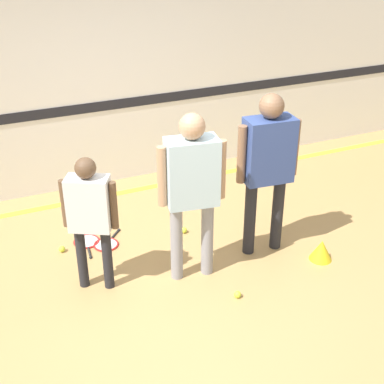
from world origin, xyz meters
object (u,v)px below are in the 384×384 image
racket_second_spare (107,244)px  training_cone (321,250)px  person_student_left (90,211)px  tennis_ball_stray_left (184,230)px  person_instructor (192,181)px  tennis_ball_near_instructor (237,295)px  racket_spare_on_floor (87,242)px  person_student_right (268,158)px  tennis_ball_by_spare_racket (62,249)px

racket_second_spare → training_cone: 2.22m
person_student_left → tennis_ball_stray_left: size_ratio=19.89×
person_student_left → training_cone: person_student_left is taller
person_instructor → racket_second_spare: 1.45m
training_cone → tennis_ball_near_instructor: bearing=-169.4°
person_instructor → person_student_left: bearing=176.0°
racket_spare_on_floor → tennis_ball_near_instructor: tennis_ball_near_instructor is taller
person_student_right → tennis_ball_by_spare_racket: (-1.91, 0.79, -1.00)m
person_student_right → tennis_ball_stray_left: bearing=-39.5°
tennis_ball_near_instructor → tennis_ball_by_spare_racket: bearing=133.3°
person_student_left → tennis_ball_stray_left: person_student_left is taller
person_student_right → racket_spare_on_floor: 2.11m
racket_spare_on_floor → racket_second_spare: 0.22m
person_instructor → tennis_ball_stray_left: person_instructor is taller
racket_spare_on_floor → training_cone: size_ratio=2.10×
racket_second_spare → person_student_left: bearing=-160.5°
racket_spare_on_floor → tennis_ball_by_spare_racket: size_ratio=7.32×
tennis_ball_by_spare_racket → training_cone: training_cone is taller
tennis_ball_by_spare_racket → training_cone: 2.65m
tennis_ball_by_spare_racket → training_cone: (2.37, -1.19, 0.08)m
person_student_right → racket_spare_on_floor: person_student_right is taller
person_student_right → tennis_ball_stray_left: 1.33m
person_student_left → training_cone: size_ratio=5.70×
training_cone → tennis_ball_by_spare_racket: bearing=153.3°
person_student_right → tennis_ball_near_instructor: 1.31m
person_instructor → tennis_ball_stray_left: size_ratio=24.83×
racket_second_spare → training_cone: training_cone is taller
tennis_ball_stray_left → racket_spare_on_floor: bearing=167.2°
tennis_ball_near_instructor → training_cone: 1.08m
racket_second_spare → tennis_ball_by_spare_racket: 0.47m
person_student_left → racket_second_spare: 1.06m
person_student_right → tennis_ball_near_instructor: person_student_right is taller
racket_spare_on_floor → tennis_ball_by_spare_racket: 0.28m
racket_spare_on_floor → person_instructor: bearing=46.3°
person_instructor → tennis_ball_stray_left: 1.24m
person_student_left → tennis_ball_stray_left: 1.46m
tennis_ball_by_spare_racket → tennis_ball_stray_left: 1.31m
racket_spare_on_floor → racket_second_spare: size_ratio=1.12×
tennis_ball_by_spare_racket → tennis_ball_stray_left: (1.30, -0.17, 0.00)m
person_instructor → person_student_right: person_student_right is taller
racket_second_spare → tennis_ball_stray_left: (0.84, -0.12, 0.02)m
tennis_ball_near_instructor → tennis_ball_by_spare_racket: (-1.31, 1.39, 0.00)m
racket_second_spare → training_cone: size_ratio=1.87×
training_cone → person_instructor: bearing=167.1°
tennis_ball_by_spare_racket → tennis_ball_stray_left: same height
person_student_right → racket_second_spare: (-1.45, 0.74, -1.02)m
tennis_ball_near_instructor → training_cone: training_cone is taller
tennis_ball_near_instructor → tennis_ball_by_spare_racket: 1.91m
tennis_ball_near_instructor → tennis_ball_by_spare_racket: size_ratio=1.00×
tennis_ball_near_instructor → person_student_right: bearing=44.7°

